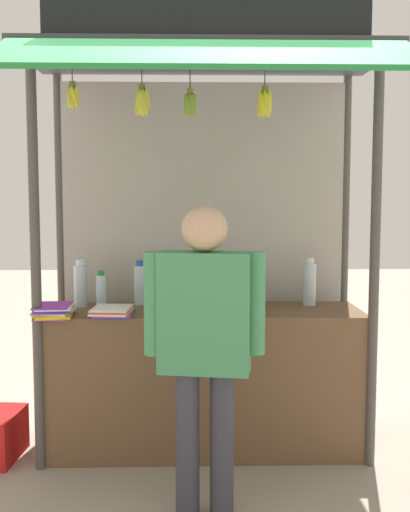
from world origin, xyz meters
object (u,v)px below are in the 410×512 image
object	(u,v)px
water_bottle_mid_right	(140,284)
vendor_person	(205,333)
banana_bunch_inner_right	(190,104)
banana_bunch_leftmost	(265,103)
banana_bunch_rightmost	(73,96)
banana_bunch_inner_left	(142,102)
magazine_stack_right	(220,303)
magazine_stack_center	(112,312)
magazine_stack_far_right	(54,311)
water_bottle_left	(80,285)
water_bottle_rear_center	(101,290)
water_bottle_mid_left	(210,284)
water_bottle_far_left	(309,283)

from	to	relation	value
water_bottle_mid_right	vendor_person	bearing A→B (deg)	-69.78
banana_bunch_inner_right	banana_bunch_leftmost	world-z (taller)	same
banana_bunch_rightmost	banana_bunch_inner_left	bearing A→B (deg)	0.23
magazine_stack_right	magazine_stack_center	world-z (taller)	magazine_stack_right
banana_bunch_leftmost	vendor_person	size ratio (longest dim) A/B	0.19
magazine_stack_far_right	water_bottle_mid_right	bearing A→B (deg)	40.93
water_bottle_left	vendor_person	size ratio (longest dim) A/B	0.19
water_bottle_mid_right	banana_bunch_inner_right	xyz separation A→B (m)	(0.34, -0.61, 1.11)
magazine_stack_far_right	banana_bunch_leftmost	world-z (taller)	banana_bunch_leftmost
water_bottle_rear_center	magazine_stack_center	size ratio (longest dim) A/B	0.82
magazine_stack_right	banana_bunch_rightmost	size ratio (longest dim) A/B	1.17
water_bottle_mid_left	water_bottle_mid_right	bearing A→B (deg)	-179.07
water_bottle_mid_right	magazine_stack_center	xyz separation A→B (m)	(-0.14, -0.39, -0.12)
water_bottle_rear_center	banana_bunch_inner_left	distance (m)	1.29
water_bottle_far_left	banana_bunch_inner_right	world-z (taller)	banana_bunch_inner_right
water_bottle_left	water_bottle_mid_right	xyz separation A→B (m)	(0.39, 0.07, -0.01)
banana_bunch_rightmost	vendor_person	bearing A→B (deg)	-34.38
water_bottle_rear_center	magazine_stack_center	bearing A→B (deg)	-69.08
water_bottle_mid_left	banana_bunch_inner_left	distance (m)	1.34
magazine_stack_far_right	magazine_stack_center	xyz separation A→B (m)	(0.35, 0.03, -0.01)
vendor_person	banana_bunch_inner_left	bearing A→B (deg)	-46.25
water_bottle_left	magazine_stack_far_right	size ratio (longest dim) A/B	1.04
water_bottle_mid_left	magazine_stack_far_right	size ratio (longest dim) A/B	1.00
water_bottle_far_left	vendor_person	world-z (taller)	vendor_person
water_bottle_left	magazine_stack_far_right	bearing A→B (deg)	-105.81
magazine_stack_right	banana_bunch_rightmost	world-z (taller)	banana_bunch_rightmost
banana_bunch_rightmost	vendor_person	xyz separation A→B (m)	(0.73, -0.50, -1.24)
banana_bunch_inner_right	banana_bunch_inner_left	bearing A→B (deg)	-179.93
banana_bunch_leftmost	water_bottle_left	bearing A→B (deg)	154.81
water_bottle_rear_center	water_bottle_far_left	bearing A→B (deg)	2.94
banana_bunch_rightmost	vendor_person	world-z (taller)	banana_bunch_rightmost
banana_bunch_leftmost	water_bottle_mid_left	bearing A→B (deg)	114.70
water_bottle_far_left	magazine_stack_right	size ratio (longest dim) A/B	1.08
water_bottle_rear_center	water_bottle_mid_right	bearing A→B (deg)	24.99
water_bottle_far_left	banana_bunch_inner_right	distance (m)	1.48
magazine_stack_right	magazine_stack_far_right	size ratio (longest dim) A/B	0.98
water_bottle_mid_left	banana_bunch_inner_right	xyz separation A→B (m)	(-0.14, -0.62, 1.11)
water_bottle_rear_center	magazine_stack_right	xyz separation A→B (m)	(0.78, -0.14, -0.07)
magazine_stack_far_right	banana_bunch_inner_left	xyz separation A→B (m)	(0.56, -0.19, 1.22)
magazine_stack_far_right	water_bottle_left	bearing A→B (deg)	74.19
water_bottle_mid_right	magazine_stack_far_right	distance (m)	0.66
water_bottle_rear_center	magazine_stack_right	bearing A→B (deg)	-10.37
magazine_stack_center	banana_bunch_inner_left	world-z (taller)	banana_bunch_inner_left
banana_bunch_leftmost	vendor_person	distance (m)	1.36
water_bottle_mid_left	vendor_person	bearing A→B (deg)	-93.43
water_bottle_rear_center	banana_bunch_inner_right	world-z (taller)	banana_bunch_inner_right
water_bottle_mid_left	water_bottle_far_left	distance (m)	0.67
water_bottle_mid_left	magazine_stack_center	world-z (taller)	water_bottle_mid_left
water_bottle_rear_center	vendor_person	world-z (taller)	vendor_person
water_bottle_far_left	water_bottle_mid_right	xyz separation A→B (m)	(-1.14, 0.04, -0.01)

